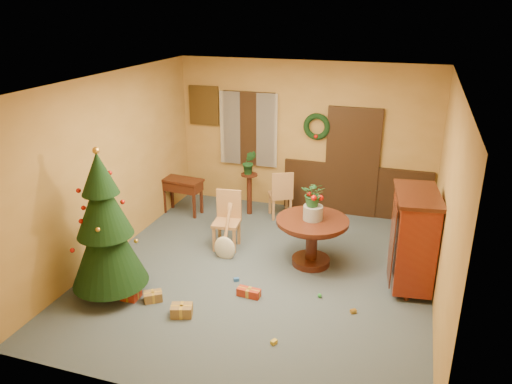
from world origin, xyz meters
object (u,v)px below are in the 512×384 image
at_px(dining_table, 312,233).
at_px(writing_desk, 182,188).
at_px(chair_near, 228,217).
at_px(sideboard, 413,237).
at_px(christmas_tree, 105,228).

bearing_deg(dining_table, writing_desk, 156.32).
bearing_deg(writing_desk, dining_table, -23.68).
bearing_deg(chair_near, sideboard, -6.52).
bearing_deg(christmas_tree, writing_desk, 96.03).
xyz_separation_m(writing_desk, sideboard, (4.30, -1.39, 0.24)).
distance_m(christmas_tree, sideboard, 4.29).
distance_m(christmas_tree, writing_desk, 3.01).
relative_size(dining_table, sideboard, 0.78).
xyz_separation_m(dining_table, sideboard, (1.48, -0.15, 0.23)).
bearing_deg(christmas_tree, chair_near, 61.62).
bearing_deg(sideboard, writing_desk, 162.15).
bearing_deg(dining_table, sideboard, -5.77).
distance_m(chair_near, sideboard, 2.99).
distance_m(chair_near, writing_desk, 1.70).
xyz_separation_m(chair_near, sideboard, (2.96, -0.34, 0.24)).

